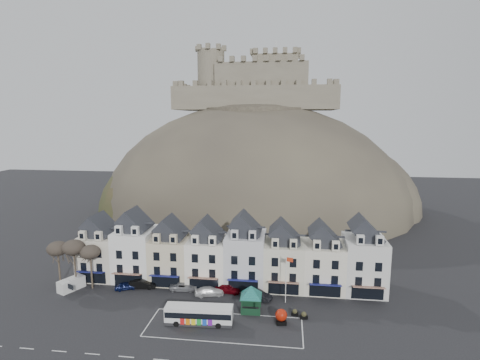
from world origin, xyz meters
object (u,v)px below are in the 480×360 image
(car_charcoal, at_px, (257,295))
(car_black, at_px, (142,284))
(car_silver, at_px, (183,286))
(car_white, at_px, (209,291))
(white_van, at_px, (71,284))
(car_maroon, at_px, (228,289))
(red_buoy, at_px, (281,316))
(bus, at_px, (199,314))
(flagpole, at_px, (286,276))
(bus_shelter, at_px, (251,291))
(car_navy, at_px, (126,286))

(car_charcoal, bearing_deg, car_black, 104.84)
(car_silver, bearing_deg, car_white, -110.84)
(car_silver, relative_size, car_charcoal, 0.97)
(white_van, relative_size, car_maroon, 1.12)
(white_van, relative_size, car_white, 0.97)
(white_van, height_order, car_black, white_van)
(red_buoy, xyz_separation_m, car_white, (-12.14, 7.24, -0.39))
(bus, bearing_deg, red_buoy, 4.76)
(car_charcoal, bearing_deg, car_silver, 101.54)
(bus, bearing_deg, car_silver, 114.32)
(car_black, bearing_deg, white_van, 93.08)
(car_white, bearing_deg, flagpole, -110.86)
(bus, distance_m, car_white, 8.85)
(car_white, distance_m, car_charcoal, 8.15)
(red_buoy, bearing_deg, bus_shelter, 147.67)
(white_van, bearing_deg, flagpole, 24.55)
(bus_shelter, relative_size, flagpole, 0.82)
(bus_shelter, xyz_separation_m, car_silver, (-12.29, 5.60, -2.57))
(bus, xyz_separation_m, car_maroon, (2.57, 10.11, -0.80))
(car_navy, bearing_deg, car_charcoal, -116.05)
(car_white, relative_size, car_charcoal, 1.03)
(car_navy, bearing_deg, car_white, -115.36)
(car_white, bearing_deg, car_navy, 72.28)
(car_navy, distance_m, car_charcoal, 22.94)
(car_black, xyz_separation_m, car_charcoal, (20.29, -1.58, 0.01))
(bus, height_order, flagpole, flagpole)
(bus, distance_m, car_charcoal, 11.44)
(car_maroon, bearing_deg, car_charcoal, -103.29)
(red_buoy, height_order, car_silver, red_buoy)
(car_white, bearing_deg, bus_shelter, -136.39)
(car_white, bearing_deg, white_van, 75.75)
(red_buoy, xyz_separation_m, car_navy, (-26.93, 7.54, -0.45))
(white_van, xyz_separation_m, car_silver, (19.33, 2.30, -0.35))
(bus, relative_size, car_black, 2.08)
(bus_shelter, height_order, white_van, bus_shelter)
(bus, distance_m, car_maroon, 10.46)
(red_buoy, bearing_deg, car_navy, 164.37)
(white_van, bearing_deg, bus, 6.82)
(flagpole, height_order, car_black, flagpole)
(flagpole, bearing_deg, car_white, 175.71)
(car_silver, xyz_separation_m, car_charcoal, (12.97, -1.76, 0.13))
(car_silver, bearing_deg, car_maroon, -95.71)
(white_van, height_order, car_maroon, white_van)
(bus, xyz_separation_m, bus_shelter, (7.10, 4.53, 1.70))
(white_van, distance_m, car_black, 12.20)
(red_buoy, bearing_deg, car_maroon, 137.14)
(white_van, bearing_deg, car_white, 26.84)
(bus, xyz_separation_m, flagpole, (12.43, 7.85, 3.02))
(car_navy, distance_m, car_silver, 10.02)
(bus_shelter, xyz_separation_m, car_black, (-19.61, 5.41, -2.44))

